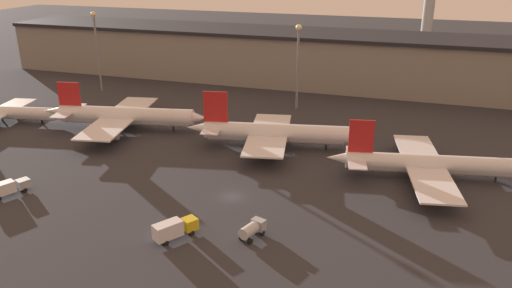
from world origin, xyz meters
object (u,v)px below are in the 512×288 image
Objects in this scene: airplane_2 at (274,133)px; service_vehicle_1 at (7,188)px; service_vehicle_3 at (174,229)px; service_vehicle_5 at (252,229)px; airplane_3 at (431,164)px; airplane_0 at (2,112)px; airplane_1 at (125,116)px.

service_vehicle_1 is at bearing -147.08° from airplane_2.
service_vehicle_3 is 1.41× the size of service_vehicle_5.
airplane_3 is at bearing -21.07° from service_vehicle_5.
service_vehicle_3 is at bearing -147.91° from airplane_3.
service_vehicle_1 reaches higher than service_vehicle_5.
airplane_0 is at bearing 167.89° from airplane_3.
service_vehicle_3 is (-40.19, -37.78, -1.42)m from airplane_3.
airplane_1 is at bearing 163.48° from airplane_3.
airplane_0 is 36.27m from airplane_1.
airplane_0 is 0.85× the size of airplane_1.
airplane_0 is at bearing 177.40° from airplane_1.
service_vehicle_1 is at bearing -167.76° from airplane_3.
airplane_3 is 55.18m from service_vehicle_3.
service_vehicle_1 is at bearing -56.57° from airplane_0.
airplane_3 is (113.34, -1.92, 0.37)m from airplane_0.
service_vehicle_3 is (37.97, -4.00, 0.17)m from service_vehicle_1.
service_vehicle_3 is at bearing -106.40° from airplane_2.
airplane_3 is (77.48, -7.31, -0.52)m from airplane_1.
airplane_2 is at bearing 30.17° from service_vehicle_5.
airplane_3 is 5.61× the size of service_vehicle_3.
service_vehicle_1 is 1.46× the size of service_vehicle_5.
airplane_0 is 4.75× the size of service_vehicle_1.
airplane_0 is 4.92× the size of service_vehicle_3.
service_vehicle_1 is 1.03× the size of service_vehicle_3.
service_vehicle_1 is (35.17, -35.71, -1.22)m from airplane_0.
airplane_1 is 41.41m from airplane_2.
airplane_2 is 7.88× the size of service_vehicle_5.
airplane_2 is at bearing 157.98° from airplane_3.
airplane_2 is at bearing -21.43° from service_vehicle_1.
airplane_3 reaches higher than service_vehicle_1.
airplane_1 reaches higher than service_vehicle_5.
airplane_1 is 64.13m from service_vehicle_5.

